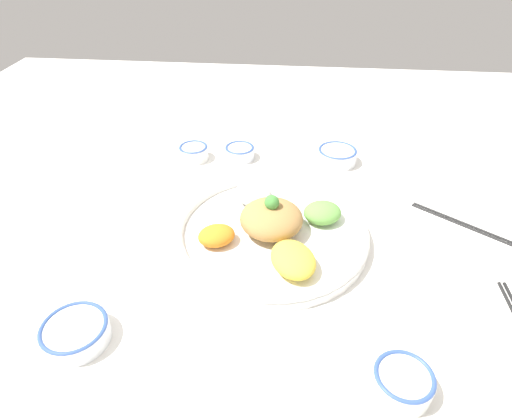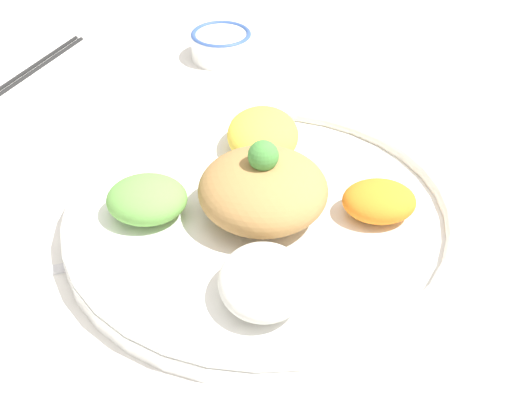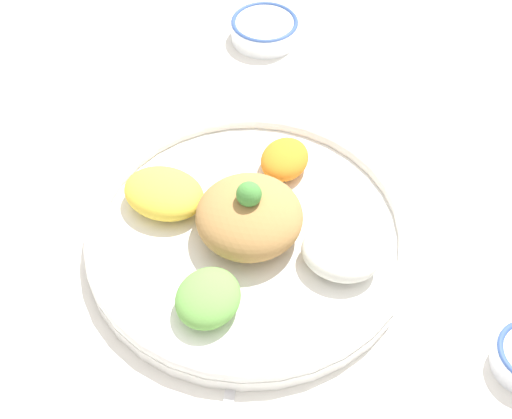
{
  "view_description": "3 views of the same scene",
  "coord_description": "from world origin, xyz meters",
  "px_view_note": "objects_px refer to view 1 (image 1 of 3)",
  "views": [
    {
      "loc": [
        0.06,
        -0.7,
        0.61
      ],
      "look_at": [
        -0.01,
        0.05,
        0.05
      ],
      "focal_mm": 30.0,
      "sensor_mm": 36.0,
      "label": 1
    },
    {
      "loc": [
        -0.21,
        0.55,
        0.5
      ],
      "look_at": [
        0.02,
        0.05,
        0.05
      ],
      "focal_mm": 50.0,
      "sensor_mm": 36.0,
      "label": 2
    },
    {
      "loc": [
        0.39,
        0.43,
        0.74
      ],
      "look_at": [
        0.02,
        0.02,
        0.06
      ],
      "focal_mm": 50.0,
      "sensor_mm": 36.0,
      "label": 3
    }
  ],
  "objects_px": {
    "sauce_bowl_red": "(337,155)",
    "serving_spoon_main": "(264,137)",
    "chopsticks_pair_far": "(463,223)",
    "sauce_bowl_dark": "(194,152)",
    "serving_spoon_extra": "(360,194)",
    "salad_platter": "(272,229)",
    "rice_bowl_blue": "(240,152)",
    "sauce_bowl_far": "(403,382)",
    "rice_bowl_plain": "(75,332)"
  },
  "relations": [
    {
      "from": "salad_platter",
      "to": "rice_bowl_plain",
      "type": "relative_size",
      "value": 3.75
    },
    {
      "from": "rice_bowl_blue",
      "to": "sauce_bowl_far",
      "type": "height_order",
      "value": "sauce_bowl_far"
    },
    {
      "from": "sauce_bowl_dark",
      "to": "sauce_bowl_far",
      "type": "relative_size",
      "value": 0.89
    },
    {
      "from": "salad_platter",
      "to": "serving_spoon_main",
      "type": "xyz_separation_m",
      "value": [
        -0.05,
        0.48,
        -0.02
      ]
    },
    {
      "from": "salad_platter",
      "to": "chopsticks_pair_far",
      "type": "xyz_separation_m",
      "value": [
        0.43,
        0.09,
        -0.02
      ]
    },
    {
      "from": "chopsticks_pair_far",
      "to": "serving_spoon_main",
      "type": "relative_size",
      "value": 1.45
    },
    {
      "from": "sauce_bowl_red",
      "to": "serving_spoon_main",
      "type": "bearing_deg",
      "value": 148.92
    },
    {
      "from": "rice_bowl_plain",
      "to": "serving_spoon_extra",
      "type": "relative_size",
      "value": 0.96
    },
    {
      "from": "sauce_bowl_red",
      "to": "serving_spoon_extra",
      "type": "distance_m",
      "value": 0.17
    },
    {
      "from": "salad_platter",
      "to": "serving_spoon_extra",
      "type": "xyz_separation_m",
      "value": [
        0.21,
        0.19,
        -0.02
      ]
    },
    {
      "from": "sauce_bowl_red",
      "to": "chopsticks_pair_far",
      "type": "height_order",
      "value": "sauce_bowl_red"
    },
    {
      "from": "serving_spoon_main",
      "to": "serving_spoon_extra",
      "type": "distance_m",
      "value": 0.39
    },
    {
      "from": "salad_platter",
      "to": "rice_bowl_blue",
      "type": "distance_m",
      "value": 0.36
    },
    {
      "from": "sauce_bowl_far",
      "to": "serving_spoon_extra",
      "type": "distance_m",
      "value": 0.53
    },
    {
      "from": "sauce_bowl_red",
      "to": "rice_bowl_plain",
      "type": "distance_m",
      "value": 0.8
    },
    {
      "from": "sauce_bowl_dark",
      "to": "rice_bowl_plain",
      "type": "height_order",
      "value": "sauce_bowl_dark"
    },
    {
      "from": "salad_platter",
      "to": "chopsticks_pair_far",
      "type": "distance_m",
      "value": 0.44
    },
    {
      "from": "serving_spoon_extra",
      "to": "salad_platter",
      "type": "bearing_deg",
      "value": 0.49
    },
    {
      "from": "serving_spoon_main",
      "to": "serving_spoon_extra",
      "type": "xyz_separation_m",
      "value": [
        0.26,
        -0.29,
        0.0
      ]
    },
    {
      "from": "salad_platter",
      "to": "sauce_bowl_dark",
      "type": "distance_m",
      "value": 0.41
    },
    {
      "from": "sauce_bowl_red",
      "to": "sauce_bowl_far",
      "type": "xyz_separation_m",
      "value": [
        0.06,
        -0.69,
        -0.0
      ]
    },
    {
      "from": "chopsticks_pair_far",
      "to": "serving_spoon_main",
      "type": "bearing_deg",
      "value": -2.99
    },
    {
      "from": "salad_platter",
      "to": "sauce_bowl_dark",
      "type": "bearing_deg",
      "value": 126.57
    },
    {
      "from": "sauce_bowl_red",
      "to": "sauce_bowl_dark",
      "type": "distance_m",
      "value": 0.4
    },
    {
      "from": "sauce_bowl_red",
      "to": "salad_platter",
      "type": "bearing_deg",
      "value": -114.6
    },
    {
      "from": "serving_spoon_extra",
      "to": "rice_bowl_plain",
      "type": "bearing_deg",
      "value": 1.87
    },
    {
      "from": "sauce_bowl_far",
      "to": "chopsticks_pair_far",
      "type": "height_order",
      "value": "sauce_bowl_far"
    },
    {
      "from": "sauce_bowl_dark",
      "to": "rice_bowl_plain",
      "type": "distance_m",
      "value": 0.63
    },
    {
      "from": "chopsticks_pair_far",
      "to": "serving_spoon_main",
      "type": "height_order",
      "value": "chopsticks_pair_far"
    },
    {
      "from": "serving_spoon_main",
      "to": "rice_bowl_blue",
      "type": "bearing_deg",
      "value": 57.08
    },
    {
      "from": "rice_bowl_plain",
      "to": "chopsticks_pair_far",
      "type": "height_order",
      "value": "rice_bowl_plain"
    },
    {
      "from": "sauce_bowl_far",
      "to": "serving_spoon_main",
      "type": "height_order",
      "value": "sauce_bowl_far"
    },
    {
      "from": "serving_spoon_main",
      "to": "salad_platter",
      "type": "bearing_deg",
      "value": 88.17
    },
    {
      "from": "sauce_bowl_dark",
      "to": "serving_spoon_main",
      "type": "height_order",
      "value": "sauce_bowl_dark"
    },
    {
      "from": "rice_bowl_plain",
      "to": "chopsticks_pair_far",
      "type": "distance_m",
      "value": 0.84
    },
    {
      "from": "rice_bowl_plain",
      "to": "sauce_bowl_red",
      "type": "bearing_deg",
      "value": 54.15
    },
    {
      "from": "sauce_bowl_far",
      "to": "sauce_bowl_red",
      "type": "bearing_deg",
      "value": 94.99
    },
    {
      "from": "salad_platter",
      "to": "sauce_bowl_dark",
      "type": "height_order",
      "value": "salad_platter"
    },
    {
      "from": "rice_bowl_blue",
      "to": "rice_bowl_plain",
      "type": "distance_m",
      "value": 0.67
    },
    {
      "from": "salad_platter",
      "to": "rice_bowl_plain",
      "type": "distance_m",
      "value": 0.43
    },
    {
      "from": "rice_bowl_plain",
      "to": "serving_spoon_extra",
      "type": "distance_m",
      "value": 0.71
    },
    {
      "from": "sauce_bowl_far",
      "to": "rice_bowl_blue",
      "type": "bearing_deg",
      "value": 116.01
    },
    {
      "from": "salad_platter",
      "to": "sauce_bowl_far",
      "type": "relative_size",
      "value": 4.63
    },
    {
      "from": "salad_platter",
      "to": "serving_spoon_extra",
      "type": "bearing_deg",
      "value": 41.83
    },
    {
      "from": "salad_platter",
      "to": "sauce_bowl_red",
      "type": "height_order",
      "value": "salad_platter"
    },
    {
      "from": "sauce_bowl_far",
      "to": "chopsticks_pair_far",
      "type": "distance_m",
      "value": 0.48
    },
    {
      "from": "chopsticks_pair_far",
      "to": "sauce_bowl_dark",
      "type": "bearing_deg",
      "value": 16.01
    },
    {
      "from": "sauce_bowl_red",
      "to": "serving_spoon_extra",
      "type": "relative_size",
      "value": 0.92
    },
    {
      "from": "chopsticks_pair_far",
      "to": "serving_spoon_main",
      "type": "distance_m",
      "value": 0.62
    },
    {
      "from": "chopsticks_pair_far",
      "to": "rice_bowl_blue",
      "type": "bearing_deg",
      "value": 10.42
    }
  ]
}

